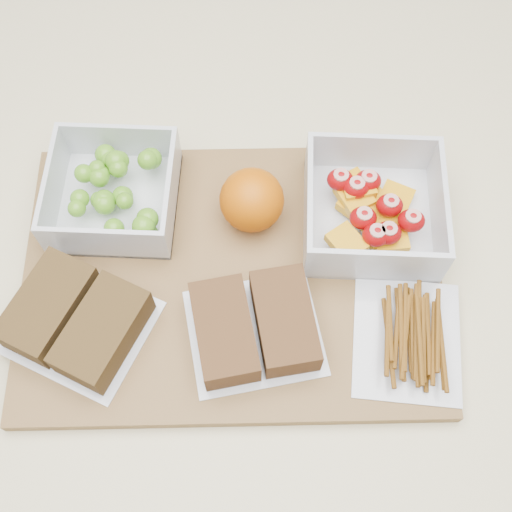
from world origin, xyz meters
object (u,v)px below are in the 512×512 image
object	(u,v)px
orange	(252,200)
grape_container	(115,191)
fruit_container	(372,210)
pretzel_bag	(409,335)
sandwich_bag_center	(255,327)
cutting_board	(232,275)
sandwich_bag_left	(76,320)

from	to	relation	value
orange	grape_container	bearing A→B (deg)	175.92
fruit_container	orange	xyz separation A→B (m)	(-0.12, 0.00, 0.01)
fruit_container	pretzel_bag	size ratio (longest dim) A/B	1.06
fruit_container	orange	distance (m)	0.12
sandwich_bag_center	pretzel_bag	world-z (taller)	sandwich_bag_center
cutting_board	sandwich_bag_left	bearing A→B (deg)	-159.41
cutting_board	pretzel_bag	distance (m)	0.18
sandwich_bag_left	cutting_board	bearing A→B (deg)	24.21
sandwich_bag_left	pretzel_bag	xyz separation A→B (m)	(0.31, 0.00, -0.01)
cutting_board	fruit_container	distance (m)	0.16
fruit_container	grape_container	bearing A→B (deg)	177.63
orange	pretzel_bag	bearing A→B (deg)	-39.99
fruit_container	orange	size ratio (longest dim) A/B	2.08
grape_container	fruit_container	xyz separation A→B (m)	(0.26, -0.01, -0.00)
grape_container	cutting_board	bearing A→B (deg)	-31.39
cutting_board	pretzel_bag	xyz separation A→B (m)	(0.17, -0.06, 0.02)
cutting_board	orange	distance (m)	0.08
cutting_board	sandwich_bag_left	xyz separation A→B (m)	(-0.14, -0.06, 0.03)
cutting_board	grape_container	size ratio (longest dim) A/B	3.32
grape_container	pretzel_bag	xyz separation A→B (m)	(0.30, -0.14, -0.01)
cutting_board	sandwich_bag_center	distance (m)	0.07
fruit_container	sandwich_bag_left	xyz separation A→B (m)	(-0.28, -0.13, -0.00)
cutting_board	grape_container	distance (m)	0.15
fruit_container	orange	world-z (taller)	orange
grape_container	pretzel_bag	size ratio (longest dim) A/B	0.99
orange	sandwich_bag_left	xyz separation A→B (m)	(-0.16, -0.13, -0.01)
cutting_board	fruit_container	xyz separation A→B (m)	(0.14, 0.06, 0.03)
fruit_container	orange	bearing A→B (deg)	179.63
fruit_container	sandwich_bag_left	bearing A→B (deg)	-155.41
cutting_board	grape_container	bearing A→B (deg)	145.00
orange	sandwich_bag_center	xyz separation A→B (m)	(0.01, -0.13, -0.01)
sandwich_bag_left	sandwich_bag_center	world-z (taller)	same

